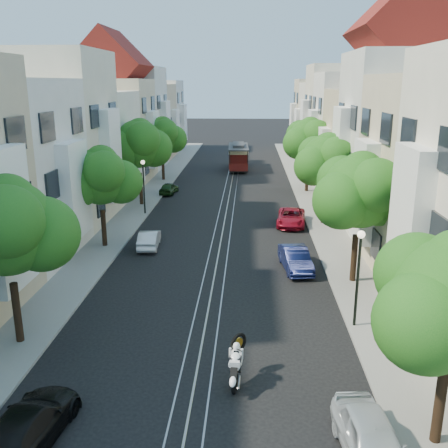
# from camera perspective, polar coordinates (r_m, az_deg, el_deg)

# --- Properties ---
(ground) EXTENTS (200.00, 200.00, 0.00)m
(ground) POSITION_cam_1_polar(r_m,az_deg,el_deg) (44.50, 0.54, 2.96)
(ground) COLOR black
(ground) RESTS_ON ground
(sidewalk_east) EXTENTS (2.50, 80.00, 0.12)m
(sidewalk_east) POSITION_cam_1_polar(r_m,az_deg,el_deg) (44.78, 9.86, 2.88)
(sidewalk_east) COLOR gray
(sidewalk_east) RESTS_ON ground
(sidewalk_west) EXTENTS (2.50, 80.00, 0.12)m
(sidewalk_west) POSITION_cam_1_polar(r_m,az_deg,el_deg) (45.35, -8.66, 3.10)
(sidewalk_west) COLOR gray
(sidewalk_west) RESTS_ON ground
(rail_left) EXTENTS (0.06, 80.00, 0.02)m
(rail_left) POSITION_cam_1_polar(r_m,az_deg,el_deg) (44.52, -0.17, 2.98)
(rail_left) COLOR gray
(rail_left) RESTS_ON ground
(rail_slot) EXTENTS (0.06, 80.00, 0.02)m
(rail_slot) POSITION_cam_1_polar(r_m,az_deg,el_deg) (44.49, 0.54, 2.97)
(rail_slot) COLOR gray
(rail_slot) RESTS_ON ground
(rail_right) EXTENTS (0.06, 80.00, 0.02)m
(rail_right) POSITION_cam_1_polar(r_m,az_deg,el_deg) (44.47, 1.25, 2.96)
(rail_right) COLOR gray
(rail_right) RESTS_ON ground
(lane_line) EXTENTS (0.08, 80.00, 0.01)m
(lane_line) POSITION_cam_1_polar(r_m,az_deg,el_deg) (44.49, 0.54, 2.96)
(lane_line) COLOR tan
(lane_line) RESTS_ON ground
(townhouses_east) EXTENTS (7.75, 72.00, 12.00)m
(townhouses_east) POSITION_cam_1_polar(r_m,az_deg,el_deg) (44.66, 16.16, 9.14)
(townhouses_east) COLOR beige
(townhouses_east) RESTS_ON ground
(townhouses_west) EXTENTS (7.75, 72.00, 11.76)m
(townhouses_west) POSITION_cam_1_polar(r_m,az_deg,el_deg) (45.60, -14.73, 9.24)
(townhouses_west) COLOR silver
(townhouses_west) RESTS_ON ground
(tree_e_b) EXTENTS (4.93, 4.08, 6.68)m
(tree_e_b) POSITION_cam_1_polar(r_m,az_deg,el_deg) (25.46, 15.31, 3.43)
(tree_e_b) COLOR black
(tree_e_b) RESTS_ON ground
(tree_e_c) EXTENTS (4.84, 3.99, 6.52)m
(tree_e_c) POSITION_cam_1_polar(r_m,az_deg,el_deg) (36.13, 11.69, 7.02)
(tree_e_c) COLOR black
(tree_e_c) RESTS_ON ground
(tree_e_d) EXTENTS (5.01, 4.16, 6.85)m
(tree_e_d) POSITION_cam_1_polar(r_m,az_deg,el_deg) (46.90, 9.73, 9.44)
(tree_e_d) COLOR black
(tree_e_d) RESTS_ON ground
(tree_w_a) EXTENTS (4.93, 4.08, 6.68)m
(tree_w_a) POSITION_cam_1_polar(r_m,az_deg,el_deg) (20.16, -23.47, -0.56)
(tree_w_a) COLOR black
(tree_w_a) RESTS_ON ground
(tree_w_b) EXTENTS (4.72, 3.87, 6.27)m
(tree_w_b) POSITION_cam_1_polar(r_m,az_deg,el_deg) (31.13, -13.85, 5.11)
(tree_w_b) COLOR black
(tree_w_b) RESTS_ON ground
(tree_w_c) EXTENTS (5.13, 4.28, 7.09)m
(tree_w_c) POSITION_cam_1_polar(r_m,az_deg,el_deg) (41.56, -9.62, 8.91)
(tree_w_c) COLOR black
(tree_w_c) RESTS_ON ground
(tree_w_d) EXTENTS (4.84, 3.99, 6.52)m
(tree_w_d) POSITION_cam_1_polar(r_m,az_deg,el_deg) (52.34, -7.03, 9.91)
(tree_w_d) COLOR black
(tree_w_d) RESTS_ON ground
(lamp_east) EXTENTS (0.32, 0.32, 4.16)m
(lamp_east) POSITION_cam_1_polar(r_m,az_deg,el_deg) (21.10, 15.15, -4.47)
(lamp_east) COLOR black
(lamp_east) RESTS_ON ground
(lamp_west) EXTENTS (0.32, 0.32, 4.16)m
(lamp_west) POSITION_cam_1_polar(r_m,az_deg,el_deg) (38.85, -9.19, 5.13)
(lamp_west) COLOR black
(lamp_west) RESTS_ON ground
(sportbike_rider) EXTENTS (0.63, 1.91, 1.61)m
(sportbike_rider) POSITION_cam_1_polar(r_m,az_deg,el_deg) (17.58, 1.39, -15.38)
(sportbike_rider) COLOR black
(sportbike_rider) RESTS_ON ground
(cable_car) EXTENTS (2.49, 7.33, 2.79)m
(cable_car) POSITION_cam_1_polar(r_m,az_deg,el_deg) (59.26, 1.65, 7.84)
(cable_car) COLOR black
(cable_car) RESTS_ON ground
(parked_car_e_near) EXTENTS (1.90, 3.94, 1.30)m
(parked_car_e_near) POSITION_cam_1_polar(r_m,az_deg,el_deg) (15.25, 16.53, -22.68)
(parked_car_e_near) COLOR silver
(parked_car_e_near) RESTS_ON ground
(parked_car_e_mid) EXTENTS (1.79, 3.94, 1.25)m
(parked_car_e_mid) POSITION_cam_1_polar(r_m,az_deg,el_deg) (27.77, 8.17, -3.96)
(parked_car_e_mid) COLOR #0B123B
(parked_car_e_mid) RESTS_ON ground
(parked_car_e_far) EXTENTS (2.39, 4.40, 1.17)m
(parked_car_e_far) POSITION_cam_1_polar(r_m,az_deg,el_deg) (36.28, 7.68, 0.76)
(parked_car_e_far) COLOR maroon
(parked_car_e_far) RESTS_ON ground
(parked_car_w_near) EXTENTS (2.11, 4.35, 1.22)m
(parked_car_w_near) POSITION_cam_1_polar(r_m,az_deg,el_deg) (16.24, -21.51, -20.66)
(parked_car_w_near) COLOR black
(parked_car_w_near) RESTS_ON ground
(parked_car_w_mid) EXTENTS (1.41, 3.41, 1.10)m
(parked_car_w_mid) POSITION_cam_1_polar(r_m,az_deg,el_deg) (31.50, -8.55, -1.70)
(parked_car_w_mid) COLOR silver
(parked_car_w_mid) RESTS_ON ground
(parked_car_w_far) EXTENTS (1.60, 3.23, 1.06)m
(parked_car_w_far) POSITION_cam_1_polar(r_m,az_deg,el_deg) (46.47, -6.31, 4.09)
(parked_car_w_far) COLOR #173615
(parked_car_w_far) RESTS_ON ground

